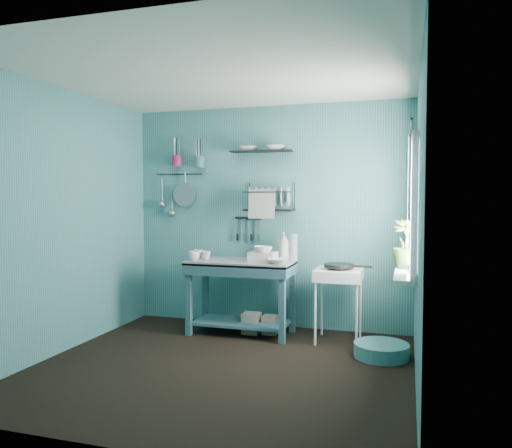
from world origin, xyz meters
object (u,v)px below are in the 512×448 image
(mug_mid, at_px, (206,255))
(utensil_cup_magenta, at_px, (177,161))
(mug_left, at_px, (194,256))
(floor_basin, at_px, (381,350))
(mug_right, at_px, (198,254))
(storage_tin_large, at_px, (251,323))
(hotplate_stand, at_px, (338,305))
(utensil_cup_teal, at_px, (200,162))
(potted_plant, at_px, (406,244))
(storage_tin_small, at_px, (270,325))
(dish_rack, at_px, (269,197))
(colander, at_px, (185,195))
(frying_pan, at_px, (339,266))
(soap_bottle, at_px, (284,246))
(wash_tub, at_px, (263,257))
(work_counter, at_px, (241,297))
(water_bottle, at_px, (293,247))

(mug_mid, distance_m, utensil_cup_magenta, 1.26)
(mug_left, xyz_separation_m, floor_basin, (1.97, -0.22, -0.78))
(mug_right, distance_m, storage_tin_large, 0.95)
(storage_tin_large, bearing_deg, mug_right, -175.24)
(utensil_cup_magenta, xyz_separation_m, storage_tin_large, (1.03, -0.31, -1.79))
(hotplate_stand, bearing_deg, utensil_cup_teal, 156.85)
(potted_plant, relative_size, storage_tin_large, 1.99)
(utensil_cup_teal, distance_m, floor_basin, 2.89)
(utensil_cup_teal, bearing_deg, storage_tin_small, -16.66)
(hotplate_stand, xyz_separation_m, dish_rack, (-0.81, 0.30, 1.11))
(mug_left, xyz_separation_m, colander, (-0.36, 0.55, 0.66))
(mug_mid, relative_size, frying_pan, 0.33)
(frying_pan, bearing_deg, utensil_cup_magenta, 169.96)
(mug_right, bearing_deg, floor_basin, -10.87)
(colander, bearing_deg, mug_mid, -44.37)
(mug_left, bearing_deg, potted_plant, -5.16)
(potted_plant, relative_size, floor_basin, 0.87)
(floor_basin, bearing_deg, utensil_cup_teal, 160.75)
(dish_rack, distance_m, utensil_cup_teal, 0.95)
(soap_bottle, height_order, storage_tin_small, soap_bottle)
(mug_mid, height_order, soap_bottle, soap_bottle)
(wash_tub, xyz_separation_m, floor_basin, (1.24, -0.36, -0.78))
(hotplate_stand, bearing_deg, floor_basin, -52.51)
(soap_bottle, xyz_separation_m, potted_plant, (1.27, -0.56, 0.10))
(work_counter, bearing_deg, utensil_cup_teal, 154.54)
(hotplate_stand, relative_size, floor_basin, 1.48)
(mug_mid, height_order, floor_basin, mug_mid)
(mug_left, height_order, dish_rack, dish_rack)
(dish_rack, height_order, utensil_cup_teal, utensil_cup_teal)
(storage_tin_large, bearing_deg, utensil_cup_teal, 157.10)
(mug_mid, relative_size, storage_tin_small, 0.50)
(mug_right, height_order, colander, colander)
(water_bottle, bearing_deg, hotplate_stand, -21.95)
(hotplate_stand, distance_m, utensil_cup_magenta, 2.51)
(water_bottle, height_order, storage_tin_small, water_bottle)
(utensil_cup_magenta, bearing_deg, storage_tin_large, -16.73)
(floor_basin, bearing_deg, dish_rack, 151.34)
(work_counter, bearing_deg, storage_tin_large, 30.73)
(mug_mid, bearing_deg, storage_tin_large, 12.91)
(dish_rack, height_order, floor_basin, dish_rack)
(floor_basin, bearing_deg, soap_bottle, 151.45)
(potted_plant, bearing_deg, dish_rack, 155.56)
(frying_pan, bearing_deg, colander, 168.62)
(mug_right, xyz_separation_m, utensil_cup_magenta, (-0.43, 0.36, 1.05))
(water_bottle, relative_size, colander, 1.00)
(dish_rack, xyz_separation_m, utensil_cup_teal, (-0.86, 0.05, 0.40))
(work_counter, bearing_deg, soap_bottle, 29.63)
(mug_left, relative_size, storage_tin_small, 0.61)
(mug_mid, height_order, storage_tin_small, mug_mid)
(mug_mid, relative_size, hotplate_stand, 0.13)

